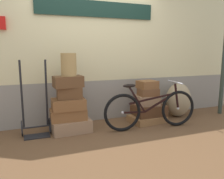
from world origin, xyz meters
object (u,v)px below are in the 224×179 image
luggage_trolley (36,118)px  burlap_sack (178,100)px  suitcase_8 (148,92)px  bicycle (151,109)px  suitcase_7 (147,100)px  wicker_basket (69,65)px  suitcase_0 (71,126)px  suitcase_4 (68,82)px  suitcase_6 (149,110)px  suitcase_5 (147,119)px  suitcase_9 (147,85)px  suitcase_2 (68,104)px  suitcase_1 (68,114)px  suitcase_3 (69,93)px

luggage_trolley → burlap_sack: bearing=1.2°
suitcase_8 → bicycle: bicycle is taller
suitcase_7 → wicker_basket: (-1.46, -0.02, 0.70)m
suitcase_0 → suitcase_4: suitcase_4 is taller
suitcase_8 → wicker_basket: bearing=-177.1°
suitcase_6 → wicker_basket: (-1.50, -0.02, 0.89)m
suitcase_4 → suitcase_5: bearing=-4.8°
suitcase_9 → luggage_trolley: luggage_trolley is taller
suitcase_2 → luggage_trolley: bearing=176.2°
suitcase_7 → suitcase_8: 0.16m
suitcase_4 → bicycle: size_ratio=0.27×
suitcase_1 → suitcase_2: 0.18m
suitcase_7 → suitcase_3: bearing=-172.6°
suitcase_8 → suitcase_1: bearing=-177.3°
bicycle → suitcase_8: bearing=67.8°
suitcase_7 → wicker_basket: wicker_basket is taller
suitcase_3 → burlap_sack: suitcase_3 is taller
suitcase_1 → suitcase_2: (0.01, -0.01, 0.18)m
luggage_trolley → burlap_sack: size_ratio=1.75×
suitcase_4 → suitcase_8: (1.49, 0.01, -0.27)m
bicycle → luggage_trolley: bearing=168.0°
suitcase_2 → suitcase_4: (0.01, -0.00, 0.37)m
suitcase_2 → suitcase_5: 1.53m
suitcase_0 → suitcase_6: (1.50, 0.05, 0.12)m
suitcase_1 → suitcase_7: suitcase_7 is taller
suitcase_2 → luggage_trolley: 0.55m
suitcase_5 → luggage_trolley: size_ratio=0.52×
suitcase_5 → burlap_sack: size_ratio=0.91×
suitcase_0 → bicycle: bicycle is taller
suitcase_1 → luggage_trolley: luggage_trolley is taller
suitcase_7 → bicycle: bicycle is taller
wicker_basket → bicycle: 1.57m
suitcase_1 → bicycle: bicycle is taller
suitcase_5 → suitcase_9: (0.01, 0.04, 0.65)m
suitcase_8 → suitcase_6: bearing=34.6°
burlap_sack → wicker_basket: bearing=-177.5°
suitcase_2 → suitcase_9: bearing=2.2°
suitcase_5 → bicycle: size_ratio=0.37×
suitcase_5 → burlap_sack: (0.79, 0.11, 0.28)m
suitcase_2 → wicker_basket: 0.64m
suitcase_2 → suitcase_1: bearing=119.0°
suitcase_3 → suitcase_5: suitcase_3 is taller
luggage_trolley → suitcase_1: bearing=-3.5°
suitcase_0 → suitcase_7: size_ratio=1.54×
suitcase_3 → bicycle: 1.41m
suitcase_1 → burlap_sack: (2.27, 0.09, 0.05)m
suitcase_6 → luggage_trolley: size_ratio=0.48×
suitcase_3 → luggage_trolley: size_ratio=0.33×
suitcase_8 → suitcase_7: bearing=124.9°
suitcase_0 → suitcase_2: (-0.03, 0.02, 0.37)m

